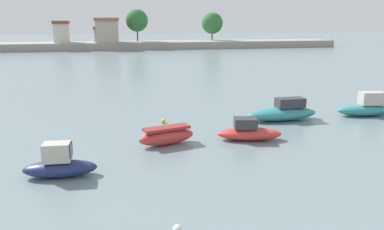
{
  "coord_description": "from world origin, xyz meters",
  "views": [
    {
      "loc": [
        8.97,
        -5.41,
        6.9
      ],
      "look_at": [
        13.99,
        17.61,
        0.95
      ],
      "focal_mm": 35.11,
      "sensor_mm": 36.0,
      "label": 1
    }
  ],
  "objects_px": {
    "moored_boat_5": "(249,132)",
    "moored_boat_6": "(283,112)",
    "moored_boat_8": "(381,99)",
    "moored_boat_7": "(366,107)",
    "mooring_buoy_2": "(163,121)",
    "moored_boat_3": "(60,165)",
    "moored_boat_4": "(167,136)",
    "mooring_buoy_0": "(177,229)"
  },
  "relations": [
    {
      "from": "moored_boat_5",
      "to": "moored_boat_6",
      "type": "distance_m",
      "value": 5.52
    },
    {
      "from": "moored_boat_6",
      "to": "moored_boat_8",
      "type": "bearing_deg",
      "value": 13.67
    },
    {
      "from": "moored_boat_7",
      "to": "moored_boat_5",
      "type": "bearing_deg",
      "value": -153.45
    },
    {
      "from": "moored_boat_6",
      "to": "moored_boat_8",
      "type": "xyz_separation_m",
      "value": [
        10.07,
        2.64,
        -0.0
      ]
    },
    {
      "from": "moored_boat_6",
      "to": "moored_boat_7",
      "type": "distance_m",
      "value": 6.62
    },
    {
      "from": "moored_boat_8",
      "to": "mooring_buoy_2",
      "type": "relative_size",
      "value": 13.53
    },
    {
      "from": "moored_boat_8",
      "to": "mooring_buoy_2",
      "type": "height_order",
      "value": "moored_boat_8"
    },
    {
      "from": "moored_boat_3",
      "to": "moored_boat_8",
      "type": "distance_m",
      "value": 26.24
    },
    {
      "from": "moored_boat_3",
      "to": "moored_boat_6",
      "type": "bearing_deg",
      "value": 30.21
    },
    {
      "from": "moored_boat_4",
      "to": "mooring_buoy_0",
      "type": "bearing_deg",
      "value": -110.92
    },
    {
      "from": "moored_boat_8",
      "to": "moored_boat_6",
      "type": "bearing_deg",
      "value": -170.73
    },
    {
      "from": "moored_boat_3",
      "to": "moored_boat_8",
      "type": "height_order",
      "value": "moored_boat_3"
    },
    {
      "from": "moored_boat_6",
      "to": "moored_boat_4",
      "type": "bearing_deg",
      "value": -158.82
    },
    {
      "from": "moored_boat_6",
      "to": "mooring_buoy_2",
      "type": "relative_size",
      "value": 17.09
    },
    {
      "from": "moored_boat_5",
      "to": "mooring_buoy_0",
      "type": "bearing_deg",
      "value": -111.09
    },
    {
      "from": "moored_boat_6",
      "to": "mooring_buoy_0",
      "type": "bearing_deg",
      "value": -128.68
    },
    {
      "from": "mooring_buoy_2",
      "to": "moored_boat_6",
      "type": "bearing_deg",
      "value": -6.69
    },
    {
      "from": "moored_boat_6",
      "to": "mooring_buoy_2",
      "type": "bearing_deg",
      "value": 172.29
    },
    {
      "from": "moored_boat_7",
      "to": "mooring_buoy_0",
      "type": "relative_size",
      "value": 14.03
    },
    {
      "from": "moored_boat_4",
      "to": "mooring_buoy_0",
      "type": "distance_m",
      "value": 9.31
    },
    {
      "from": "moored_boat_3",
      "to": "mooring_buoy_2",
      "type": "xyz_separation_m",
      "value": [
        5.87,
        8.07,
        -0.4
      ]
    },
    {
      "from": "moored_boat_8",
      "to": "mooring_buoy_0",
      "type": "xyz_separation_m",
      "value": [
        -20.0,
        -15.52,
        -0.41
      ]
    },
    {
      "from": "moored_boat_5",
      "to": "moored_boat_6",
      "type": "relative_size",
      "value": 0.76
    },
    {
      "from": "moored_boat_7",
      "to": "moored_boat_8",
      "type": "bearing_deg",
      "value": 46.16
    },
    {
      "from": "mooring_buoy_2",
      "to": "mooring_buoy_0",
      "type": "bearing_deg",
      "value": -96.15
    },
    {
      "from": "moored_boat_5",
      "to": "mooring_buoy_0",
      "type": "distance_m",
      "value": 10.86
    },
    {
      "from": "moored_boat_4",
      "to": "mooring_buoy_0",
      "type": "height_order",
      "value": "moored_boat_4"
    },
    {
      "from": "moored_boat_6",
      "to": "moored_boat_7",
      "type": "xyz_separation_m",
      "value": [
        6.62,
        -0.12,
        0.06
      ]
    },
    {
      "from": "moored_boat_5",
      "to": "moored_boat_6",
      "type": "bearing_deg",
      "value": 55.47
    },
    {
      "from": "moored_boat_8",
      "to": "mooring_buoy_2",
      "type": "xyz_separation_m",
      "value": [
        -18.51,
        -1.65,
        -0.41
      ]
    },
    {
      "from": "moored_boat_5",
      "to": "moored_boat_8",
      "type": "bearing_deg",
      "value": 36.61
    },
    {
      "from": "mooring_buoy_2",
      "to": "moored_boat_5",
      "type": "bearing_deg",
      "value": -47.15
    },
    {
      "from": "moored_boat_5",
      "to": "moored_boat_8",
      "type": "height_order",
      "value": "moored_boat_5"
    },
    {
      "from": "moored_boat_7",
      "to": "mooring_buoy_2",
      "type": "xyz_separation_m",
      "value": [
        -15.07,
        1.11,
        -0.47
      ]
    },
    {
      "from": "moored_boat_4",
      "to": "mooring_buoy_2",
      "type": "distance_m",
      "value": 4.66
    },
    {
      "from": "moored_boat_3",
      "to": "mooring_buoy_2",
      "type": "height_order",
      "value": "moored_boat_3"
    },
    {
      "from": "moored_boat_8",
      "to": "mooring_buoy_0",
      "type": "bearing_deg",
      "value": -147.62
    },
    {
      "from": "moored_boat_7",
      "to": "mooring_buoy_0",
      "type": "distance_m",
      "value": 20.91
    },
    {
      "from": "moored_boat_6",
      "to": "mooring_buoy_2",
      "type": "height_order",
      "value": "moored_boat_6"
    },
    {
      "from": "moored_boat_7",
      "to": "mooring_buoy_2",
      "type": "bearing_deg",
      "value": -176.73
    },
    {
      "from": "moored_boat_6",
      "to": "mooring_buoy_2",
      "type": "xyz_separation_m",
      "value": [
        -8.44,
        0.99,
        -0.41
      ]
    },
    {
      "from": "mooring_buoy_2",
      "to": "moored_boat_7",
      "type": "bearing_deg",
      "value": -4.2
    }
  ]
}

